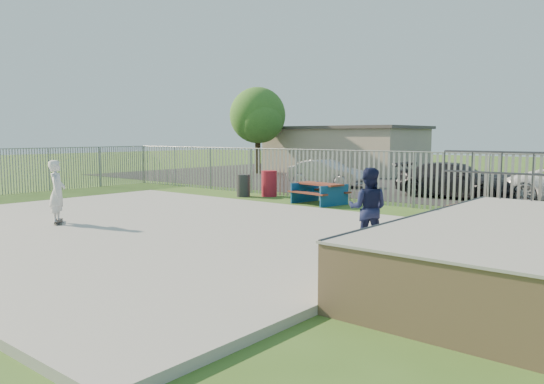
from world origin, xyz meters
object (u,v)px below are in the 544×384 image
Objects in this scene: funbox at (489,214)px; car_silver at (327,173)px; trash_bin_grey at (243,186)px; skater_navy at (368,209)px; picnic_table at (319,193)px; skater_white at (57,192)px; trash_bin_red at (269,184)px; car_dark at (456,180)px; tree_left at (258,116)px.

car_silver is (-9.86, 5.93, 0.47)m from funbox.
skater_navy is at bearing -33.80° from trash_bin_grey.
picnic_table is 8.69m from skater_navy.
car_silver is 2.29× the size of skater_white.
car_dark is at bearing 34.71° from trash_bin_red.
tree_left reaches higher than trash_bin_red.
car_dark is (7.11, 5.17, 0.27)m from trash_bin_grey.
picnic_table is 1.21× the size of skater_white.
skater_navy is at bearing -43.27° from tree_left.
skater_white reaches higher than trash_bin_grey.
skater_navy reaches higher than trash_bin_grey.
skater_navy is at bearing -39.24° from trash_bin_red.
trash_bin_grey reaches higher than funbox.
trash_bin_grey is at bearing -178.42° from funbox.
tree_left is (-18.58, 10.57, 3.68)m from funbox.
skater_white reaches higher than funbox.
trash_bin_grey is 14.01m from tree_left.
picnic_table is 0.53× the size of car_silver.
funbox is 0.37× the size of tree_left.
picnic_table is 1.94× the size of trash_bin_red.
picnic_table is 9.40m from skater_white.
trash_bin_grey is 5.97m from car_silver.
tree_left reaches higher than picnic_table.
tree_left is (-15.60, 5.44, 3.16)m from car_dark.
picnic_table is at bearing -178.95° from funbox.
picnic_table is at bearing 148.62° from car_dark.
skater_white is (-2.53, -9.03, 0.62)m from picnic_table.
car_dark is at bearing -101.36° from skater_navy.
picnic_table is 1.21× the size of skater_navy.
picnic_table is 6.06m from car_dark.
car_silver is at bearing -45.03° from skater_white.
car_silver is at bearing 132.00° from picnic_table.
skater_navy is (5.75, -6.49, 0.62)m from picnic_table.
picnic_table is 6.92m from car_silver.
car_silver reaches higher than trash_bin_red.
trash_bin_grey is at bearing -51.30° from tree_left.
car_dark is at bearing 121.50° from funbox.
trash_bin_grey is at bearing 127.29° from car_dark.
funbox is 6.52m from skater_navy.
funbox is at bearing -117.83° from skater_navy.
funbox is 2.32× the size of trash_bin_grey.
skater_navy reaches higher than trash_bin_red.
car_silver reaches higher than trash_bin_grey.
car_silver is at bearing 87.85° from trash_bin_grey.
car_silver is at bearing -76.34° from skater_navy.
tree_left is at bearing 133.33° from trash_bin_red.
car_dark is 16.82m from tree_left.
trash_bin_red is 0.62× the size of skater_white.
skater_white is (-8.77, -8.99, 0.81)m from funbox.
trash_bin_red is 13.92m from tree_left.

